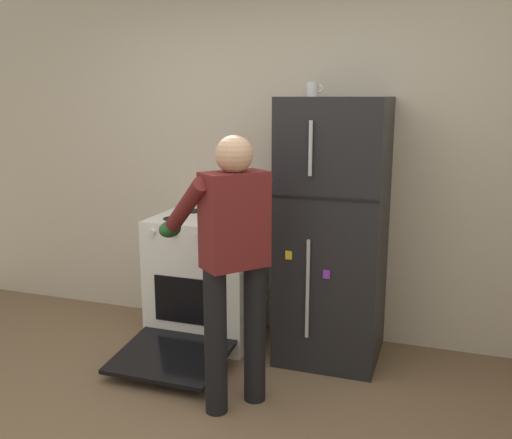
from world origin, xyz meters
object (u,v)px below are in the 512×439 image
object	(u,v)px
refrigerator	(333,231)
person_cook	(231,248)
coffee_mug	(313,89)
stove_range	(206,279)
red_pot	(224,211)

from	to	relation	value
refrigerator	person_cook	xyz separation A→B (m)	(-0.42, -0.84, 0.06)
person_cook	coffee_mug	size ratio (longest dim) A/B	14.28
stove_range	red_pot	bearing A→B (deg)	-11.26
person_cook	red_pot	world-z (taller)	person_cook
stove_range	coffee_mug	xyz separation A→B (m)	(0.77, 0.07, 1.39)
person_cook	refrigerator	bearing A→B (deg)	63.40
red_pot	coffee_mug	size ratio (longest dim) A/B	3.38
stove_range	coffee_mug	distance (m)	1.59
person_cook	coffee_mug	world-z (taller)	coffee_mug
red_pot	coffee_mug	world-z (taller)	coffee_mug
person_cook	red_pot	distance (m)	0.87
stove_range	coffee_mug	world-z (taller)	coffee_mug
refrigerator	person_cook	size ratio (longest dim) A/B	1.12
person_cook	coffee_mug	distance (m)	1.28
refrigerator	person_cook	world-z (taller)	refrigerator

